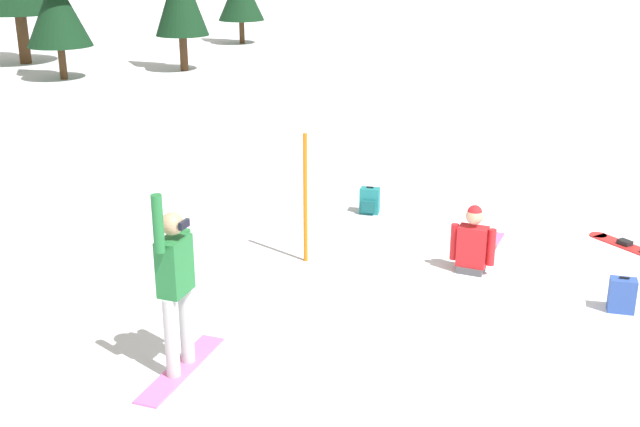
{
  "coord_description": "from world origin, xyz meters",
  "views": [
    {
      "loc": [
        -4.11,
        -7.14,
        4.47
      ],
      "look_at": [
        -1.11,
        2.27,
        1.0
      ],
      "focal_mm": 44.74,
      "sensor_mm": 36.0,
      "label": 1
    }
  ],
  "objects_px": {
    "snowboarder_midground": "(475,245)",
    "backpack_teal": "(370,201)",
    "snowboarder_foreground": "(176,286)",
    "loose_snowboard_far_spare": "(636,249)",
    "trail_marker_pole": "(305,199)",
    "backpack_blue": "(622,295)"
  },
  "relations": [
    {
      "from": "snowboarder_midground",
      "to": "backpack_teal",
      "type": "bearing_deg",
      "value": 102.37
    },
    {
      "from": "snowboarder_foreground",
      "to": "backpack_teal",
      "type": "xyz_separation_m",
      "value": [
        3.8,
        4.19,
        -0.78
      ]
    },
    {
      "from": "loose_snowboard_far_spare",
      "to": "backpack_teal",
      "type": "xyz_separation_m",
      "value": [
        -3.2,
        2.79,
        0.19
      ]
    },
    {
      "from": "snowboarder_foreground",
      "to": "trail_marker_pole",
      "type": "xyz_separation_m",
      "value": [
        2.17,
        2.53,
        -0.05
      ]
    },
    {
      "from": "snowboarder_midground",
      "to": "backpack_teal",
      "type": "height_order",
      "value": "snowboarder_midground"
    },
    {
      "from": "snowboarder_foreground",
      "to": "snowboarder_midground",
      "type": "height_order",
      "value": "snowboarder_foreground"
    },
    {
      "from": "snowboarder_midground",
      "to": "trail_marker_pole",
      "type": "bearing_deg",
      "value": 156.42
    },
    {
      "from": "snowboarder_foreground",
      "to": "snowboarder_midground",
      "type": "distance_m",
      "value": 4.69
    },
    {
      "from": "snowboarder_foreground",
      "to": "backpack_blue",
      "type": "relative_size",
      "value": 4.41
    },
    {
      "from": "backpack_blue",
      "to": "trail_marker_pole",
      "type": "bearing_deg",
      "value": 140.04
    },
    {
      "from": "loose_snowboard_far_spare",
      "to": "trail_marker_pole",
      "type": "distance_m",
      "value": 5.04
    },
    {
      "from": "backpack_teal",
      "to": "backpack_blue",
      "type": "bearing_deg",
      "value": -69.37
    },
    {
      "from": "snowboarder_foreground",
      "to": "loose_snowboard_far_spare",
      "type": "height_order",
      "value": "snowboarder_foreground"
    },
    {
      "from": "snowboarder_foreground",
      "to": "trail_marker_pole",
      "type": "relative_size",
      "value": 1.1
    },
    {
      "from": "snowboarder_foreground",
      "to": "backpack_teal",
      "type": "height_order",
      "value": "snowboarder_foreground"
    },
    {
      "from": "snowboarder_midground",
      "to": "loose_snowboard_far_spare",
      "type": "relative_size",
      "value": 0.93
    },
    {
      "from": "snowboarder_midground",
      "to": "backpack_teal",
      "type": "xyz_separation_m",
      "value": [
        -0.58,
        2.63,
        -0.13
      ]
    },
    {
      "from": "backpack_teal",
      "to": "backpack_blue",
      "type": "relative_size",
      "value": 1.0
    },
    {
      "from": "backpack_blue",
      "to": "trail_marker_pole",
      "type": "relative_size",
      "value": 0.25
    },
    {
      "from": "backpack_blue",
      "to": "trail_marker_pole",
      "type": "height_order",
      "value": "trail_marker_pole"
    },
    {
      "from": "snowboarder_foreground",
      "to": "snowboarder_midground",
      "type": "xyz_separation_m",
      "value": [
        4.37,
        1.57,
        -0.65
      ]
    },
    {
      "from": "backpack_blue",
      "to": "snowboarder_foreground",
      "type": "bearing_deg",
      "value": 177.57
    }
  ]
}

